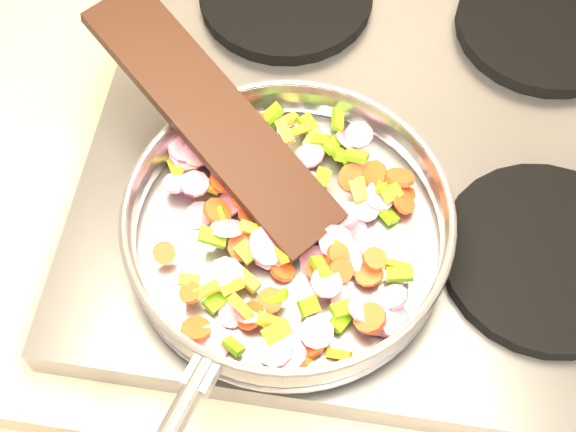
# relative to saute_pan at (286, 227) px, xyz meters

# --- Properties ---
(cooktop) EXTENTS (0.60, 0.60, 0.04)m
(cooktop) POSITION_rel_saute_pan_xyz_m (0.09, 0.16, -0.06)
(cooktop) COLOR #939399
(cooktop) RESTS_ON counter_top
(grate_fl) EXTENTS (0.19, 0.19, 0.02)m
(grate_fl) POSITION_rel_saute_pan_xyz_m (-0.05, 0.02, -0.04)
(grate_fl) COLOR black
(grate_fl) RESTS_ON cooktop
(grate_fr) EXTENTS (0.19, 0.19, 0.02)m
(grate_fr) POSITION_rel_saute_pan_xyz_m (0.23, 0.02, -0.04)
(grate_fr) COLOR black
(grate_fr) RESTS_ON cooktop
(grate_br) EXTENTS (0.19, 0.19, 0.02)m
(grate_br) POSITION_rel_saute_pan_xyz_m (0.23, 0.30, -0.04)
(grate_br) COLOR black
(grate_br) RESTS_ON cooktop
(saute_pan) EXTENTS (0.32, 0.48, 0.05)m
(saute_pan) POSITION_rel_saute_pan_xyz_m (0.00, 0.00, 0.00)
(saute_pan) COLOR #9E9EA5
(saute_pan) RESTS_ON grate_fl
(vegetable_heap) EXTENTS (0.24, 0.26, 0.05)m
(vegetable_heap) POSITION_rel_saute_pan_xyz_m (0.00, 0.01, -0.01)
(vegetable_heap) COLOR #CB135A
(vegetable_heap) RESTS_ON saute_pan
(wooden_spatula) EXTENTS (0.26, 0.23, 0.09)m
(wooden_spatula) POSITION_rel_saute_pan_xyz_m (-0.08, 0.08, 0.03)
(wooden_spatula) COLOR black
(wooden_spatula) RESTS_ON saute_pan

